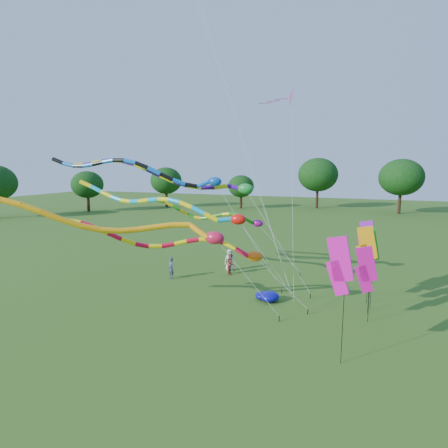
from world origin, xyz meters
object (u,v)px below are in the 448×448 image
(person_a, at_px, (230,260))
(person_b, at_px, (171,268))
(person_c, at_px, (231,264))
(blue_nylon_heap, at_px, (262,298))
(tube_kite_orange, at_px, (121,224))
(tube_kite_red, at_px, (188,245))

(person_a, relative_size, person_b, 1.06)
(person_b, xyz_separation_m, person_c, (3.62, 2.67, -0.03))
(blue_nylon_heap, xyz_separation_m, person_a, (-4.15, 5.67, 0.59))
(tube_kite_orange, distance_m, person_c, 11.47)
(blue_nylon_heap, bearing_deg, person_a, 126.20)
(person_b, bearing_deg, tube_kite_orange, -47.89)
(person_c, bearing_deg, tube_kite_red, 173.54)
(blue_nylon_heap, xyz_separation_m, person_b, (-7.35, 2.16, 0.55))
(tube_kite_orange, bearing_deg, tube_kite_red, 25.82)
(tube_kite_red, height_order, person_a, tube_kite_red)
(person_a, bearing_deg, tube_kite_red, -118.52)
(tube_kite_red, distance_m, person_b, 7.06)
(blue_nylon_heap, relative_size, person_a, 1.02)
(tube_kite_orange, distance_m, blue_nylon_heap, 9.41)
(tube_kite_red, xyz_separation_m, tube_kite_orange, (-2.34, -2.68, 1.40))
(tube_kite_red, distance_m, person_a, 9.07)
(tube_kite_red, relative_size, person_a, 7.12)
(blue_nylon_heap, xyz_separation_m, person_c, (-3.73, 4.83, 0.52))
(person_a, distance_m, person_b, 4.75)
(blue_nylon_heap, bearing_deg, person_c, 127.70)
(tube_kite_orange, xyz_separation_m, person_c, (2.02, 10.38, -4.46))
(tube_kite_red, relative_size, tube_kite_orange, 0.83)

